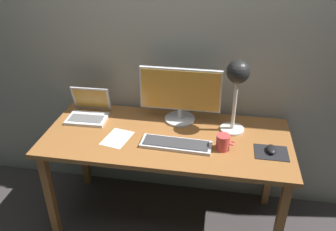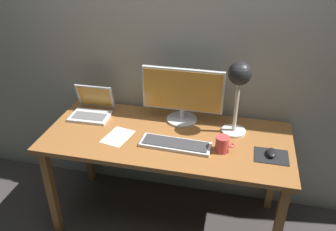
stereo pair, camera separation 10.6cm
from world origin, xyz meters
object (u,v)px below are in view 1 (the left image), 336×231
object	(u,v)px
desk_lamp	(237,80)
coffee_mug	(223,142)
laptop	(89,109)
monitor	(180,93)
mouse	(271,149)
keyboard_main	(176,144)

from	to	relation	value
desk_lamp	coffee_mug	distance (m)	0.40
laptop	coffee_mug	distance (m)	0.99
monitor	laptop	distance (m)	0.66
mouse	desk_lamp	bearing A→B (deg)	137.76
desk_lamp	mouse	distance (m)	0.47
monitor	mouse	size ratio (longest dim) A/B	5.74
desk_lamp	monitor	bearing A→B (deg)	168.52
coffee_mug	desk_lamp	bearing A→B (deg)	76.79
desk_lamp	mouse	world-z (taller)	desk_lamp
monitor	desk_lamp	distance (m)	0.40
keyboard_main	coffee_mug	bearing A→B (deg)	2.35
monitor	coffee_mug	bearing A→B (deg)	-45.01
desk_lamp	coffee_mug	xyz separation A→B (m)	(-0.06, -0.23, -0.31)
laptop	mouse	bearing A→B (deg)	-10.69
keyboard_main	laptop	xyz separation A→B (m)	(-0.66, 0.27, 0.05)
keyboard_main	mouse	bearing A→B (deg)	3.15
laptop	mouse	xyz separation A→B (m)	(1.24, -0.23, -0.04)
keyboard_main	coffee_mug	size ratio (longest dim) A/B	3.73
keyboard_main	desk_lamp	size ratio (longest dim) A/B	0.91
mouse	coffee_mug	world-z (taller)	coffee_mug
keyboard_main	laptop	size ratio (longest dim) A/B	1.58
laptop	desk_lamp	size ratio (longest dim) A/B	0.57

